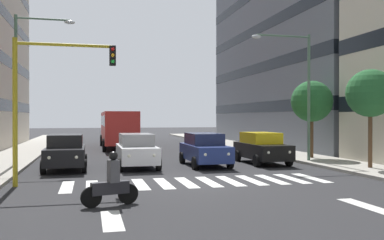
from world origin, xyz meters
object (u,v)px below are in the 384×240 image
traffic_light_gantry (45,88)px  street_lamp_left (299,82)px  street_tree_0 (370,94)px  car_1 (205,149)px  car_2 (136,150)px  bus_behind_traffic (118,126)px  car_0 (262,148)px  motorcycle_with_rider (111,184)px  car_3 (66,152)px  street_tree_1 (312,101)px  street_lamp_right (26,74)px

traffic_light_gantry → street_lamp_left: 13.86m
street_tree_0 → car_1: bearing=-27.6°
car_2 → street_lamp_left: 9.73m
car_2 → bus_behind_traffic: (0.00, -14.18, 0.97)m
car_1 → traffic_light_gantry: 9.34m
car_0 → traffic_light_gantry: traffic_light_gantry is taller
car_0 → car_2: same height
bus_behind_traffic → motorcycle_with_rider: 23.45m
car_0 → bus_behind_traffic: bearing=-63.5°
motorcycle_with_rider → traffic_light_gantry: traffic_light_gantry is taller
traffic_light_gantry → bus_behind_traffic: bearing=-101.7°
car_2 → car_3: size_ratio=1.00×
car_1 → traffic_light_gantry: (7.52, 4.79, 2.77)m
traffic_light_gantry → street_tree_1: traffic_light_gantry is taller
car_0 → street_tree_1: street_tree_1 is taller
motorcycle_with_rider → street_tree_1: street_tree_1 is taller
street_tree_0 → street_tree_1: 5.24m
car_2 → car_1: bearing=178.4°
street_lamp_left → street_tree_0: 4.26m
car_2 → street_tree_1: (-10.64, -1.37, 2.63)m
car_2 → street_lamp_left: size_ratio=0.63×
car_1 → street_tree_1: (-7.06, -1.47, 2.63)m
motorcycle_with_rider → street_lamp_left: bearing=-139.7°
car_0 → bus_behind_traffic: bus_behind_traffic is taller
car_0 → traffic_light_gantry: (10.89, 5.15, 2.77)m
car_3 → street_lamp_right: bearing=-39.1°
car_3 → street_tree_1: size_ratio=0.96×
car_2 → car_0: bearing=-177.9°
car_2 → street_tree_1: bearing=-172.7°
street_lamp_right → street_tree_1: street_lamp_right is taller
traffic_light_gantry → street_tree_1: size_ratio=1.19×
car_0 → traffic_light_gantry: size_ratio=0.81×
car_0 → car_2: (6.94, 0.26, 0.00)m
motorcycle_with_rider → street_tree_0: 13.92m
bus_behind_traffic → street_lamp_left: size_ratio=1.49×
car_3 → motorcycle_with_rider: (-1.74, 9.16, -0.24)m
car_2 → street_lamp_right: street_lamp_right is taller
car_0 → car_1: same height
street_lamp_left → traffic_light_gantry: bearing=20.3°
car_2 → motorcycle_with_rider: bearing=79.4°
bus_behind_traffic → street_tree_0: 21.11m
car_1 → street_lamp_left: size_ratio=0.63×
motorcycle_with_rider → street_lamp_right: size_ratio=0.22×
car_0 → street_lamp_right: size_ratio=0.58×
traffic_light_gantry → street_tree_1: 15.87m
car_2 → street_tree_0: size_ratio=0.94×
car_0 → car_1: 3.39m
car_0 → street_lamp_right: bearing=-6.4°
motorcycle_with_rider → street_lamp_right: street_lamp_right is taller
car_0 → car_1: (3.37, 0.36, 0.00)m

